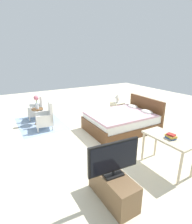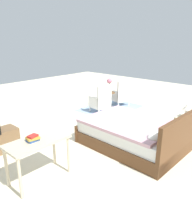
% 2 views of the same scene
% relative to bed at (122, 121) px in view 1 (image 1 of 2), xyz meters
% --- Properties ---
extents(ground_plane, '(16.00, 16.00, 0.00)m').
position_rel_bed_xyz_m(ground_plane, '(0.12, -1.20, -0.30)').
color(ground_plane, beige).
extents(floor_rug, '(2.10, 1.50, 0.01)m').
position_rel_bed_xyz_m(floor_rug, '(-1.89, -2.20, -0.29)').
color(floor_rug, '#8EA8C6').
rests_on(floor_rug, ground_plane).
extents(bed, '(1.62, 2.20, 0.96)m').
position_rel_bed_xyz_m(bed, '(0.00, 0.00, 0.00)').
color(bed, brown).
rests_on(bed, ground_plane).
extents(armchair_by_window_left, '(0.68, 0.68, 0.92)m').
position_rel_bed_xyz_m(armchair_by_window_left, '(-2.44, -2.14, 0.08)').
color(armchair_by_window_left, white).
rests_on(armchair_by_window_left, floor_rug).
extents(armchair_by_window_right, '(0.62, 0.62, 0.92)m').
position_rel_bed_xyz_m(armchair_by_window_right, '(-1.32, -2.14, 0.08)').
color(armchair_by_window_right, white).
rests_on(armchair_by_window_right, floor_rug).
extents(side_table, '(0.40, 0.40, 0.56)m').
position_rel_bed_xyz_m(side_table, '(-1.89, -2.26, 0.06)').
color(side_table, brown).
rests_on(side_table, ground_plane).
extents(flower_vase, '(0.17, 0.17, 0.48)m').
position_rel_bed_xyz_m(flower_vase, '(-1.89, -2.26, 0.56)').
color(flower_vase, silver).
rests_on(flower_vase, side_table).
extents(nightstand, '(0.44, 0.41, 0.56)m').
position_rel_bed_xyz_m(nightstand, '(-1.16, 0.67, -0.02)').
color(nightstand, beige).
rests_on(nightstand, ground_plane).
extents(table_lamp, '(0.22, 0.22, 0.33)m').
position_rel_bed_xyz_m(table_lamp, '(-1.16, 0.67, 0.48)').
color(table_lamp, silver).
rests_on(table_lamp, nightstand).
extents(tv_stand, '(0.96, 0.40, 0.48)m').
position_rel_bed_xyz_m(tv_stand, '(2.23, -2.01, -0.06)').
color(tv_stand, brown).
rests_on(tv_stand, ground_plane).
extents(tv_flatscreen, '(0.23, 0.89, 0.60)m').
position_rel_bed_xyz_m(tv_flatscreen, '(2.24, -2.01, 0.49)').
color(tv_flatscreen, black).
rests_on(tv_flatscreen, tv_stand).
extents(vanity_desk, '(1.04, 0.52, 0.74)m').
position_rel_bed_xyz_m(vanity_desk, '(2.12, -0.52, 0.33)').
color(vanity_desk, beige).
rests_on(vanity_desk, ground_plane).
extents(book_stack, '(0.22, 0.18, 0.10)m').
position_rel_bed_xyz_m(book_stack, '(2.18, -0.55, 0.49)').
color(book_stack, '#284C8E').
rests_on(book_stack, vanity_desk).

